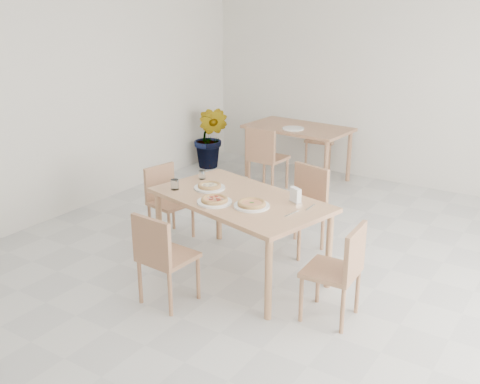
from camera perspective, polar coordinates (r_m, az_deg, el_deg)
The scene contains 21 objects.
main_table at distance 5.05m, azimuth 0.00°, elevation -1.39°, with size 1.76×1.25×0.75m.
chair_south at distance 4.65m, azimuth -7.99°, elevation -6.19°, with size 0.42×0.42×0.81m.
chair_north at distance 5.68m, azimuth 6.47°, elevation -1.02°, with size 0.51×0.51×0.85m.
chair_west at distance 6.00m, azimuth -7.53°, elevation -0.46°, with size 0.44×0.44×0.77m.
chair_east at distance 4.46m, azimuth 10.20°, elevation -7.46°, with size 0.42×0.42×0.81m.
plate_margherita at distance 4.80m, azimuth 1.19°, elevation -1.41°, with size 0.31×0.31×0.02m, color white.
plate_mushroom at distance 5.25m, azimuth -3.11°, elevation 0.43°, with size 0.29×0.29×0.02m, color white.
plate_pepperoni at distance 4.89m, azimuth -2.60°, elevation -1.01°, with size 0.31×0.31×0.02m, color white.
pizza_margherita at distance 4.79m, azimuth 1.19°, elevation -1.16°, with size 0.26×0.26×0.03m.
pizza_mushroom at distance 5.25m, azimuth -3.12°, elevation 0.66°, with size 0.24×0.24×0.03m.
pizza_pepperoni at distance 4.88m, azimuth -2.61°, elevation -0.76°, with size 0.31×0.31×0.03m.
tumbler_a at distance 5.25m, azimuth -6.65°, elevation 0.76°, with size 0.07×0.07×0.10m, color white.
tumbler_b at distance 5.53m, azimuth -3.87°, elevation 1.75°, with size 0.06×0.06×0.09m, color white.
napkin_holder at distance 4.89m, azimuth 5.66°, elevation -0.39°, with size 0.14×0.11×0.14m.
fork_a at distance 4.82m, azimuth 7.16°, elevation -1.57°, with size 0.01×0.18×0.01m, color silver.
fork_b at distance 4.66m, azimuth 5.29°, elevation -2.21°, with size 0.02×0.18×0.01m, color silver.
second_table at distance 7.85m, azimuth 5.91°, elevation 5.99°, with size 1.45×0.89×0.75m.
chair_back_s at distance 7.32m, azimuth 2.57°, elevation 3.80°, with size 0.44×0.44×0.86m.
chair_back_n at distance 8.52m, azimuth 8.56°, elevation 5.79°, with size 0.46×0.46×0.85m.
plate_empty at distance 7.67m, azimuth 5.42°, elevation 6.44°, with size 0.29×0.29×0.02m, color white.
potted_plant at distance 8.38m, azimuth -2.98°, elevation 5.56°, with size 0.51×0.41×0.94m, color #2E6B20.
Camera 1 is at (2.16, -3.90, 2.46)m, focal length 42.00 mm.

